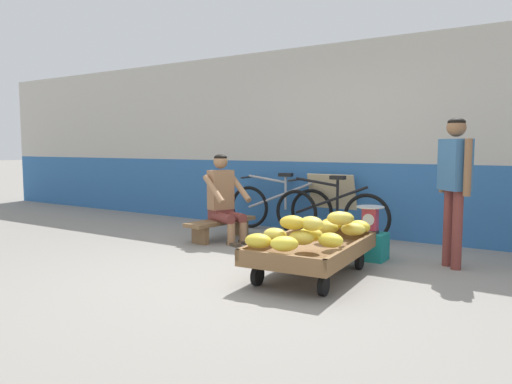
% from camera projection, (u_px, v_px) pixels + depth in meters
% --- Properties ---
extents(ground_plane, '(80.00, 80.00, 0.00)m').
position_uv_depth(ground_plane, '(243.00, 279.00, 4.61)').
color(ground_plane, gray).
extents(back_wall, '(16.00, 0.30, 2.67)m').
position_uv_depth(back_wall, '(358.00, 140.00, 6.83)').
color(back_wall, '#2D609E').
rests_on(back_wall, ground).
extents(banana_cart, '(0.95, 1.50, 0.36)m').
position_uv_depth(banana_cart, '(312.00, 252.00, 4.65)').
color(banana_cart, brown).
rests_on(banana_cart, ground).
extents(banana_pile, '(0.80, 1.45, 0.26)m').
position_uv_depth(banana_pile, '(317.00, 230.00, 4.60)').
color(banana_pile, yellow).
rests_on(banana_pile, banana_cart).
extents(low_bench, '(0.41, 1.13, 0.27)m').
position_uv_depth(low_bench, '(221.00, 225.00, 6.53)').
color(low_bench, brown).
rests_on(low_bench, ground).
extents(vendor_seated, '(0.74, 0.62, 1.14)m').
position_uv_depth(vendor_seated, '(224.00, 198.00, 6.43)').
color(vendor_seated, '#9E704C').
rests_on(vendor_seated, ground).
extents(plastic_crate, '(0.36, 0.28, 0.30)m').
position_uv_depth(plastic_crate, '(370.00, 246.00, 5.38)').
color(plastic_crate, '#19847F').
rests_on(plastic_crate, ground).
extents(weighing_scale, '(0.30, 0.30, 0.29)m').
position_uv_depth(weighing_scale, '(370.00, 219.00, 5.35)').
color(weighing_scale, '#28282D').
rests_on(weighing_scale, plastic_crate).
extents(bicycle_near_left, '(1.66, 0.48, 0.86)m').
position_uv_depth(bicycle_near_left, '(279.00, 207.00, 7.22)').
color(bicycle_near_left, black).
rests_on(bicycle_near_left, ground).
extents(bicycle_far_left, '(1.66, 0.48, 0.86)m').
position_uv_depth(bicycle_far_left, '(330.00, 213.00, 6.59)').
color(bicycle_far_left, black).
rests_on(bicycle_far_left, ground).
extents(sign_board, '(0.70, 0.30, 0.86)m').
position_uv_depth(sign_board, '(333.00, 204.00, 6.95)').
color(sign_board, '#C6B289').
rests_on(sign_board, ground).
extents(customer_adult, '(0.37, 0.37, 1.53)m').
position_uv_depth(customer_adult, '(455.00, 175.00, 4.95)').
color(customer_adult, brown).
rests_on(customer_adult, ground).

